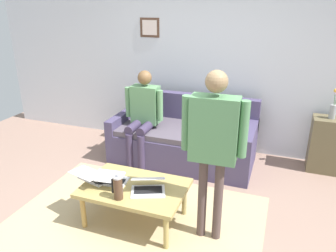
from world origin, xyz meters
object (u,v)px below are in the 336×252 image
laptop_left (112,179)px  coffee_table (135,190)px  flower_vase (333,108)px  person_standing (214,137)px  laptop_right (92,176)px  couch (184,140)px  french_press (118,187)px  side_shelf (326,145)px  person_seated (143,112)px  laptop_center (148,187)px

laptop_left → coffee_table: bearing=-174.2°
flower_vase → person_standing: (1.13, 1.82, 0.17)m
laptop_left → laptop_right: (0.22, 0.02, 0.00)m
coffee_table → couch: bearing=-91.6°
flower_vase → couch: bearing=10.3°
couch → french_press: size_ratio=7.36×
french_press → side_shelf: bearing=-132.9°
couch → laptop_right: 1.64m
flower_vase → person_seated: person_seated is taller
laptop_left → flower_vase: bearing=-138.8°
side_shelf → flower_vase: flower_vase is taller
french_press → person_standing: person_standing is taller
laptop_left → flower_vase: (-2.14, -1.88, 0.42)m
person_seated → flower_vase: bearing=-166.6°
side_shelf → person_seated: (2.37, 0.57, 0.36)m
french_press → coffee_table: bearing=-100.9°
laptop_left → laptop_center: (-0.40, 0.00, -0.00)m
side_shelf → person_standing: 2.25m
laptop_right → person_standing: (-1.22, -0.07, 0.59)m
laptop_left → laptop_right: laptop_left is taller
laptop_left → flower_vase: flower_vase is taller
laptop_right → side_shelf: bearing=-141.2°
couch → french_press: couch is taller
couch → laptop_left: 1.57m
couch → flower_vase: (-1.86, -0.34, 0.57)m
laptop_right → side_shelf: 3.02m
person_seated → laptop_right: bearing=90.7°
couch → person_seated: 0.71m
person_standing → flower_vase: bearing=-121.9°
laptop_center → person_standing: 0.85m
french_press → side_shelf: (-1.95, -2.10, -0.16)m
couch → laptop_left: couch is taller
side_shelf → person_seated: bearing=13.5°
couch → french_press: (0.09, 1.76, 0.23)m
side_shelf → flower_vase: (0.00, 0.00, 0.51)m
side_shelf → flower_vase: size_ratio=1.88×
laptop_center → side_shelf: 2.56m
laptop_right → coffee_table: bearing=-175.0°
couch → laptop_center: 1.55m
laptop_right → person_seated: (0.02, -1.32, 0.27)m
coffee_table → laptop_center: bearing=170.3°
couch → person_standing: 1.81m
laptop_right → side_shelf: side_shelf is taller
couch → person_standing: (-0.72, 1.48, 0.74)m
laptop_left → laptop_right: size_ratio=0.84×
laptop_center → flower_vase: size_ratio=1.04×
french_press → couch: bearing=-92.9°
laptop_left → person_seated: (0.23, -1.31, 0.28)m
laptop_center → laptop_right: (0.62, 0.01, 0.00)m
laptop_left → french_press: french_press is taller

